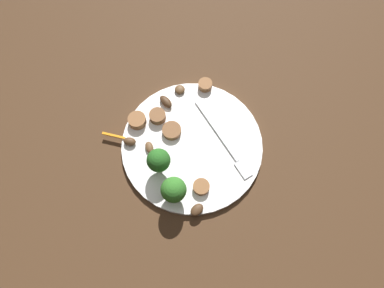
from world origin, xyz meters
TOP-DOWN VIEW (x-y plane):
  - ground_plane at (0.00, 0.00)m, footprint 1.40×1.40m
  - plate at (0.00, 0.00)m, footprint 0.26×0.26m
  - fork at (0.04, 0.05)m, footprint 0.18×0.04m
  - broccoli_floret_0 at (0.06, -0.08)m, footprint 0.04×0.04m
  - broccoli_floret_1 at (0.00, -0.07)m, footprint 0.04×0.04m
  - sausage_slice_0 at (-0.08, 0.10)m, footprint 0.03×0.03m
  - sausage_slice_1 at (-0.10, -0.05)m, footprint 0.05×0.05m
  - sausage_slice_2 at (0.08, -0.04)m, footprint 0.04×0.04m
  - sausage_slice_3 at (-0.08, -0.02)m, footprint 0.04×0.04m
  - sausage_slice_4 at (-0.04, -0.01)m, footprint 0.05×0.05m
  - mushroom_0 at (-0.10, 0.05)m, footprint 0.02×0.02m
  - mushroom_1 at (-0.04, -0.07)m, footprint 0.03×0.02m
  - mushroom_2 at (-0.07, -0.09)m, footprint 0.03×0.03m
  - mushroom_3 at (0.10, -0.07)m, footprint 0.02×0.03m
  - mushroom_4 at (-0.10, 0.01)m, footprint 0.03×0.02m
  - pepper_strip_0 at (-0.10, -0.10)m, footprint 0.04×0.03m

SIDE VIEW (x-z plane):
  - ground_plane at x=0.00m, z-range 0.00..0.00m
  - plate at x=0.00m, z-range 0.00..0.01m
  - fork at x=0.04m, z-range 0.01..0.01m
  - pepper_strip_0 at x=-0.10m, z-range 0.01..0.01m
  - mushroom_3 at x=0.10m, z-range 0.01..0.02m
  - mushroom_1 at x=-0.04m, z-range 0.01..0.02m
  - mushroom_0 at x=-0.10m, z-range 0.01..0.02m
  - sausage_slice_4 at x=-0.04m, z-range 0.01..0.02m
  - sausage_slice_2 at x=0.08m, z-range 0.01..0.02m
  - mushroom_4 at x=-0.10m, z-range 0.01..0.02m
  - mushroom_2 at x=-0.07m, z-range 0.01..0.02m
  - sausage_slice_0 at x=-0.08m, z-range 0.01..0.02m
  - sausage_slice_3 at x=-0.08m, z-range 0.01..0.03m
  - sausage_slice_1 at x=-0.10m, z-range 0.01..0.03m
  - broccoli_floret_0 at x=0.06m, z-range 0.02..0.08m
  - broccoli_floret_1 at x=0.00m, z-range 0.02..0.08m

